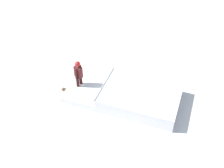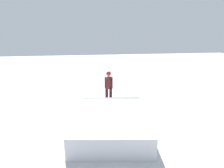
# 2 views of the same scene
# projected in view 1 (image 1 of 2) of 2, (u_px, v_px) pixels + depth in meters

# --- Properties ---
(ground_plane) EXTENTS (60.00, 60.00, 0.00)m
(ground_plane) POSITION_uv_depth(u_px,v_px,m) (139.00, 108.00, 13.00)
(ground_plane) COLOR silver
(skate_ramp) EXTENTS (5.79, 3.56, 0.74)m
(skate_ramp) POSITION_uv_depth(u_px,v_px,m) (131.00, 95.00, 13.18)
(skate_ramp) COLOR silver
(skate_ramp) RESTS_ON ground
(skater) EXTENTS (0.44, 0.40, 1.73)m
(skater) POSITION_uv_depth(u_px,v_px,m) (79.00, 74.00, 13.32)
(skater) COLOR black
(skater) RESTS_ON ground
(skateboard) EXTENTS (0.82, 0.38, 0.09)m
(skateboard) POSITION_uv_depth(u_px,v_px,m) (69.00, 91.00, 13.78)
(skateboard) COLOR #3F2D1E
(skateboard) RESTS_ON ground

